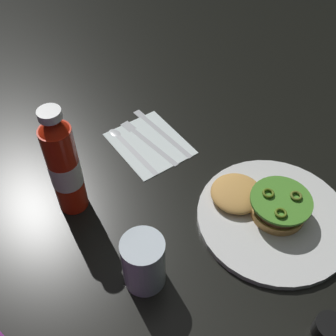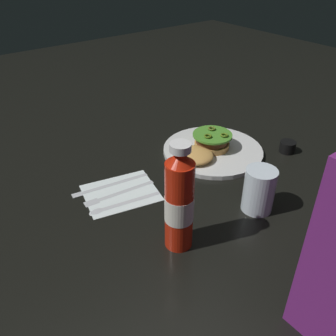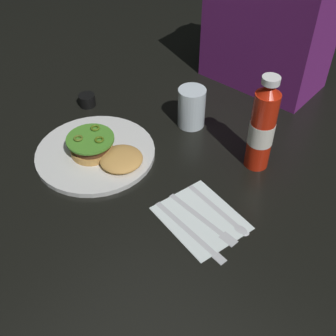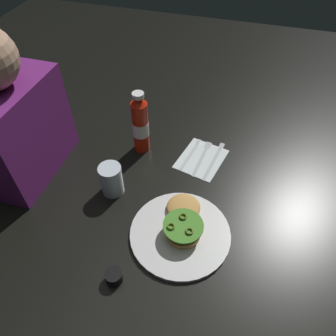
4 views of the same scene
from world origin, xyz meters
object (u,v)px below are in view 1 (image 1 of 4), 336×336
(napkin, at_px, (149,143))
(burger_sandwich, at_px, (263,201))
(fork_utensil, at_px, (144,138))
(spoon_utensil, at_px, (126,143))
(dinner_plate, at_px, (273,218))
(ketchup_bottle, at_px, (64,166))
(butter_knife, at_px, (158,129))
(condiment_cup, at_px, (328,329))
(water_glass, at_px, (144,262))

(napkin, bearing_deg, burger_sandwich, -178.68)
(burger_sandwich, distance_m, fork_utensil, 0.32)
(burger_sandwich, relative_size, spoon_utensil, 1.06)
(dinner_plate, relative_size, ketchup_bottle, 1.23)
(dinner_plate, relative_size, butter_knife, 1.44)
(burger_sandwich, relative_size, condiment_cup, 4.13)
(butter_knife, bearing_deg, spoon_utensil, 75.25)
(burger_sandwich, xyz_separation_m, butter_knife, (0.32, -0.04, -0.03))
(fork_utensil, distance_m, spoon_utensil, 0.04)
(ketchup_bottle, bearing_deg, butter_knife, -85.71)
(ketchup_bottle, bearing_deg, dinner_plate, -144.11)
(burger_sandwich, bearing_deg, spoon_utensil, 7.53)
(condiment_cup, xyz_separation_m, butter_knife, (0.53, -0.18, -0.01))
(water_glass, relative_size, fork_utensil, 0.57)
(fork_utensil, bearing_deg, burger_sandwich, -179.13)
(spoon_utensil, bearing_deg, napkin, -135.46)
(dinner_plate, height_order, condiment_cup, condiment_cup)
(ketchup_bottle, relative_size, condiment_cup, 5.16)
(napkin, bearing_deg, water_glass, 132.04)
(dinner_plate, xyz_separation_m, condiment_cup, (-0.18, 0.13, 0.01))
(dinner_plate, bearing_deg, water_glass, 68.47)
(dinner_plate, relative_size, burger_sandwich, 1.53)
(burger_sandwich, height_order, condiment_cup, burger_sandwich)
(dinner_plate, bearing_deg, condiment_cup, 143.54)
(water_glass, xyz_separation_m, condiment_cup, (-0.28, -0.12, -0.04))
(fork_utensil, bearing_deg, condiment_cup, 166.16)
(dinner_plate, relative_size, condiment_cup, 6.33)
(burger_sandwich, bearing_deg, condiment_cup, 147.35)
(condiment_cup, height_order, fork_utensil, condiment_cup)
(dinner_plate, height_order, water_glass, water_glass)
(condiment_cup, xyz_separation_m, fork_utensil, (0.53, -0.13, -0.01))
(burger_sandwich, xyz_separation_m, ketchup_bottle, (0.30, 0.24, 0.08))
(napkin, bearing_deg, fork_utensil, -6.32)
(ketchup_bottle, bearing_deg, fork_utensil, -84.16)
(dinner_plate, relative_size, water_glass, 2.73)
(butter_knife, bearing_deg, dinner_plate, 173.14)
(condiment_cup, height_order, butter_knife, condiment_cup)
(burger_sandwich, height_order, butter_knife, burger_sandwich)
(burger_sandwich, distance_m, spoon_utensil, 0.34)
(ketchup_bottle, relative_size, water_glass, 2.23)
(dinner_plate, bearing_deg, ketchup_bottle, 35.89)
(butter_knife, xyz_separation_m, fork_utensil, (0.00, 0.05, -0.00))
(water_glass, bearing_deg, condiment_cup, -156.48)
(butter_knife, bearing_deg, condiment_cup, 161.53)
(ketchup_bottle, height_order, water_glass, ketchup_bottle)
(ketchup_bottle, xyz_separation_m, napkin, (0.00, -0.23, -0.11))
(water_glass, bearing_deg, spoon_utensil, -38.87)
(fork_utensil, bearing_deg, spoon_utensil, 63.83)
(fork_utensil, bearing_deg, dinner_plate, -179.33)
(fork_utensil, bearing_deg, ketchup_bottle, 95.84)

